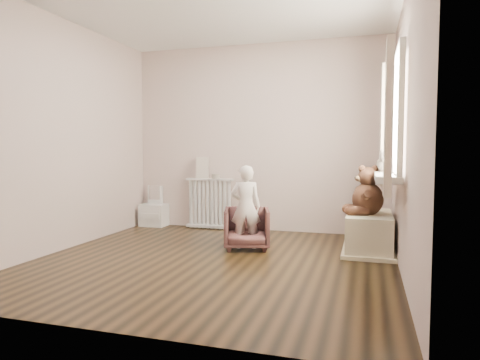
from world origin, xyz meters
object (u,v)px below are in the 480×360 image
(armchair, at_px, (247,228))
(toy_bench, at_px, (369,233))
(radiator, at_px, (210,202))
(plush_cat, at_px, (384,162))
(child, at_px, (246,207))
(toy_vanity, at_px, (154,207))
(teddy_bear, at_px, (368,192))

(armchair, xyz_separation_m, toy_bench, (1.34, 0.27, -0.04))
(toy_bench, bearing_deg, radiator, 160.21)
(armchair, distance_m, plush_cat, 1.67)
(radiator, xyz_separation_m, child, (0.85, -1.11, 0.10))
(radiator, distance_m, armchair, 1.37)
(radiator, xyz_separation_m, armchair, (0.85, -1.06, -0.15))
(radiator, relative_size, armchair, 1.40)
(toy_vanity, distance_m, child, 2.05)
(radiator, bearing_deg, armchair, -51.18)
(armchair, height_order, teddy_bear, teddy_bear)
(child, bearing_deg, teddy_bear, 173.80)
(armchair, xyz_separation_m, child, (0.00, -0.05, 0.25))
(toy_bench, xyz_separation_m, teddy_bear, (-0.02, -0.09, 0.47))
(radiator, bearing_deg, child, -52.47)
(armchair, xyz_separation_m, plush_cat, (1.48, 0.08, 0.76))
(radiator, xyz_separation_m, toy_bench, (2.19, -0.79, -0.19))
(child, bearing_deg, toy_vanity, -47.87)
(radiator, distance_m, plush_cat, 2.60)
(armchair, bearing_deg, plush_cat, -12.95)
(teddy_bear, height_order, plush_cat, plush_cat)
(armchair, relative_size, toy_bench, 0.57)
(child, bearing_deg, toy_bench, 177.44)
(armchair, distance_m, teddy_bear, 1.40)
(child, relative_size, teddy_bear, 1.78)
(child, distance_m, teddy_bear, 1.35)
(radiator, relative_size, toy_bench, 0.79)
(plush_cat, bearing_deg, child, -160.29)
(armchair, bearing_deg, toy_vanity, 133.34)
(radiator, height_order, armchair, radiator)
(armchair, relative_size, plush_cat, 1.98)
(plush_cat, bearing_deg, teddy_bear, 162.90)
(toy_bench, height_order, plush_cat, plush_cat)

